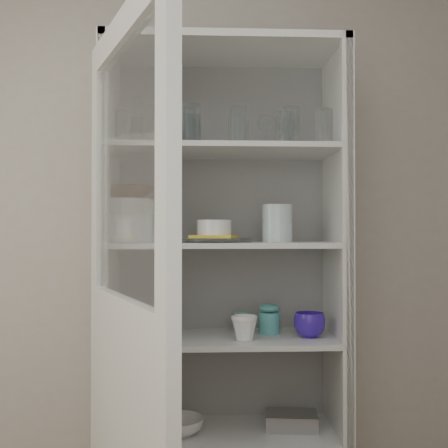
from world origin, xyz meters
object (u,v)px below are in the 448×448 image
(goblet_3, at_px, (288,134))
(white_ramekin, at_px, (214,228))
(pantry_cabinet, at_px, (223,315))
(yellow_trivet, at_px, (214,237))
(plate_stack_front, at_px, (127,229))
(plate_stack_back, at_px, (130,229))
(glass_platter, at_px, (214,240))
(cupboard_door, at_px, (126,372))
(cream_bowl, at_px, (127,207))
(measuring_cups, at_px, (155,334))
(tin_box, at_px, (291,421))
(terracotta_bowl, at_px, (127,193))
(goblet_1, at_px, (170,132))
(grey_bowl_stack, at_px, (277,223))
(goblet_0, at_px, (130,132))
(cream_dish, at_px, (178,426))
(mug_white, at_px, (244,328))
(goblet_2, at_px, (266,131))
(white_canister, at_px, (136,321))
(mug_teal, at_px, (242,324))
(mug_blue, at_px, (309,325))
(teal_jar, at_px, (269,321))

(goblet_3, relative_size, white_ramekin, 1.21)
(pantry_cabinet, height_order, yellow_trivet, pantry_cabinet)
(pantry_cabinet, relative_size, plate_stack_front, 9.47)
(plate_stack_back, height_order, glass_platter, plate_stack_back)
(cupboard_door, relative_size, plate_stack_front, 9.02)
(pantry_cabinet, height_order, cream_bowl, pantry_cabinet)
(measuring_cups, height_order, tin_box, measuring_cups)
(plate_stack_back, bearing_deg, glass_platter, -18.76)
(plate_stack_back, bearing_deg, terracotta_bowl, -90.00)
(goblet_1, bearing_deg, yellow_trivet, -34.22)
(goblet_1, bearing_deg, cream_bowl, -145.34)
(cupboard_door, xyz_separation_m, white_ramekin, (0.29, 0.61, 0.45))
(goblet_3, height_order, plate_stack_front, goblet_3)
(yellow_trivet, distance_m, grey_bowl_stack, 0.28)
(goblet_0, xyz_separation_m, cream_dish, (0.22, -0.11, -1.25))
(mug_white, bearing_deg, goblet_0, 177.45)
(cream_dish, bearing_deg, goblet_2, 17.33)
(goblet_2, distance_m, white_canister, 1.00)
(measuring_cups, xyz_separation_m, cream_dish, (0.10, 0.02, -0.39))
(yellow_trivet, xyz_separation_m, mug_teal, (0.13, 0.09, -0.38))
(goblet_2, xyz_separation_m, mug_blue, (0.17, -0.13, -0.84))
(cupboard_door, bearing_deg, teal_jar, 120.38)
(goblet_1, relative_size, plate_stack_back, 0.93)
(mug_blue, bearing_deg, cupboard_door, -116.60)
(white_ramekin, bearing_deg, goblet_3, 25.10)
(pantry_cabinet, relative_size, cream_dish, 9.93)
(pantry_cabinet, height_order, plate_stack_front, pantry_cabinet)
(terracotta_bowl, bearing_deg, plate_stack_front, 0.00)
(goblet_2, relative_size, plate_stack_front, 0.84)
(plate_stack_back, distance_m, white_canister, 0.40)
(pantry_cabinet, bearing_deg, mug_white, -64.64)
(goblet_3, height_order, mug_white, goblet_3)
(tin_box, bearing_deg, yellow_trivet, -172.64)
(teal_jar, xyz_separation_m, white_canister, (-0.58, -0.04, 0.01))
(mug_blue, bearing_deg, tin_box, 163.68)
(cream_bowl, bearing_deg, grey_bowl_stack, 0.36)
(goblet_3, distance_m, cream_bowl, 0.80)
(goblet_3, relative_size, mug_white, 1.63)
(teal_jar, bearing_deg, tin_box, -21.31)
(yellow_trivet, bearing_deg, terracotta_bowl, 178.05)
(goblet_1, bearing_deg, glass_platter, -34.22)
(white_canister, bearing_deg, plate_stack_back, 111.19)
(pantry_cabinet, height_order, goblet_2, pantry_cabinet)
(pantry_cabinet, xyz_separation_m, white_canister, (-0.38, -0.06, -0.01))
(goblet_3, relative_size, white_canister, 1.31)
(goblet_2, height_order, teal_jar, goblet_2)
(glass_platter, relative_size, grey_bowl_stack, 1.97)
(mug_blue, bearing_deg, yellow_trivet, -158.96)
(terracotta_bowl, distance_m, mug_white, 0.75)
(pantry_cabinet, height_order, goblet_0, pantry_cabinet)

